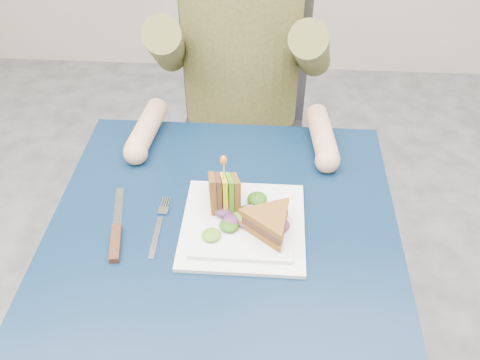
# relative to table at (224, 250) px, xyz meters

# --- Properties ---
(table) EXTENTS (0.75, 0.75, 0.73)m
(table) POSITION_rel_table_xyz_m (0.00, 0.00, 0.00)
(table) COLOR black
(table) RESTS_ON ground
(chair) EXTENTS (0.42, 0.40, 0.93)m
(chair) POSITION_rel_table_xyz_m (0.00, 0.69, -0.11)
(chair) COLOR #47474C
(chair) RESTS_ON ground
(diner) EXTENTS (0.54, 0.59, 0.74)m
(diner) POSITION_rel_table_xyz_m (-0.00, 0.58, 0.26)
(diner) COLOR brown
(diner) RESTS_ON chair
(plate) EXTENTS (0.26, 0.26, 0.02)m
(plate) POSITION_rel_table_xyz_m (0.04, -0.00, 0.09)
(plate) COLOR white
(plate) RESTS_ON table
(sandwich_flat) EXTENTS (0.18, 0.18, 0.05)m
(sandwich_flat) POSITION_rel_table_xyz_m (0.10, -0.03, 0.12)
(sandwich_flat) COLOR brown
(sandwich_flat) RESTS_ON plate
(sandwich_upright) EXTENTS (0.09, 0.14, 0.14)m
(sandwich_upright) POSITION_rel_table_xyz_m (0.00, 0.04, 0.13)
(sandwich_upright) COLOR brown
(sandwich_upright) RESTS_ON plate
(fork) EXTENTS (0.02, 0.18, 0.01)m
(fork) POSITION_rel_table_xyz_m (-0.14, -0.02, 0.08)
(fork) COLOR silver
(fork) RESTS_ON table
(knife) EXTENTS (0.06, 0.22, 0.02)m
(knife) POSITION_rel_table_xyz_m (-0.22, -0.05, 0.09)
(knife) COLOR silver
(knife) RESTS_ON table
(toothpick) EXTENTS (0.01, 0.01, 0.06)m
(toothpick) POSITION_rel_table_xyz_m (0.00, 0.04, 0.20)
(toothpick) COLOR tan
(toothpick) RESTS_ON sandwich_upright
(toothpick_frill) EXTENTS (0.01, 0.01, 0.02)m
(toothpick_frill) POSITION_rel_table_xyz_m (0.00, 0.04, 0.23)
(toothpick_frill) COLOR orange
(toothpick_frill) RESTS_ON sandwich_upright
(lettuce_spill) EXTENTS (0.15, 0.13, 0.02)m
(lettuce_spill) POSITION_rel_table_xyz_m (0.05, 0.01, 0.11)
(lettuce_spill) COLOR #337A14
(lettuce_spill) RESTS_ON plate
(onion_ring) EXTENTS (0.04, 0.04, 0.02)m
(onion_ring) POSITION_rel_table_xyz_m (0.06, 0.00, 0.11)
(onion_ring) COLOR #9E4C7A
(onion_ring) RESTS_ON plate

